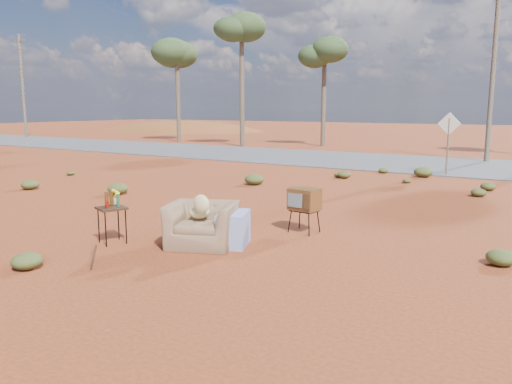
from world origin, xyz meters
The scene contains 14 objects.
ground centered at (0.00, 0.00, 0.00)m, with size 140.00×140.00×0.00m, color #983F1E.
highway centered at (0.00, 15.00, 0.02)m, with size 140.00×7.00×0.04m, color #565659.
dirt_mound centered at (-30.00, 34.00, 0.00)m, with size 26.00×18.00×2.00m, color brown.
armchair centered at (0.09, 0.27, 0.46)m, with size 1.48×1.30×0.99m.
tv_unit centered at (1.07, 1.98, 0.63)m, with size 0.57×0.48×0.85m.
side_table centered at (-1.42, -0.48, 0.67)m, with size 0.58×0.58×0.92m.
rusty_bar centered at (-0.99, -1.27, 0.02)m, with size 0.03×0.03×1.31m, color #452312.
road_sign centered at (1.50, 12.00, 1.50)m, with size 0.78×0.06×2.19m.
eucalyptus_far_left centered at (-18.00, 20.00, 5.94)m, with size 3.20×3.20×7.10m.
eucalyptus_left centered at (-12.00, 19.00, 6.92)m, with size 3.20×3.20×8.10m.
eucalyptus_near_left centered at (-8.00, 22.00, 5.45)m, with size 3.20×3.20×6.60m.
utility_pole_west centered at (-32.00, 17.50, 4.15)m, with size 1.40×0.20×8.00m.
utility_pole_center centered at (2.00, 17.50, 4.15)m, with size 1.40×0.20×8.00m.
scrub_patch centered at (-0.82, 4.41, 0.14)m, with size 17.49×8.07×0.33m.
Camera 1 is at (5.31, -6.29, 2.35)m, focal length 35.00 mm.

